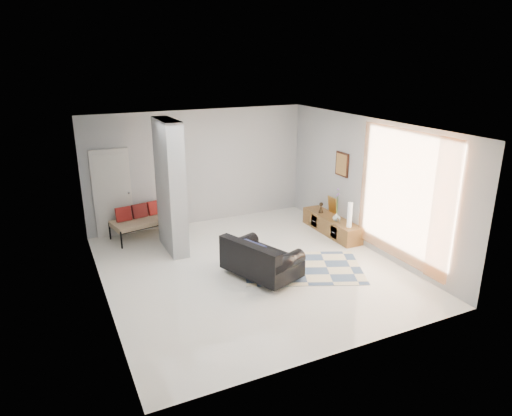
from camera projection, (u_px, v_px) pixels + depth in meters
name	position (u px, v px, depth m)	size (l,w,h in m)	color
floor	(251.00, 268.00, 9.02)	(6.00, 6.00, 0.00)	white
ceiling	(250.00, 126.00, 8.14)	(6.00, 6.00, 0.00)	white
wall_back	(199.00, 168.00, 11.15)	(6.00, 6.00, 0.00)	#ABADB0
wall_front	(345.00, 263.00, 6.01)	(6.00, 6.00, 0.00)	#ABADB0
wall_left	(98.00, 223.00, 7.46)	(6.00, 6.00, 0.00)	#ABADB0
wall_right	(368.00, 184.00, 9.70)	(6.00, 6.00, 0.00)	#ABADB0
partition_column	(170.00, 187.00, 9.50)	(0.35, 1.20, 2.80)	#9B9FA1
hallway_door	(112.00, 193.00, 10.38)	(0.85, 0.06, 2.04)	silver
curtain	(403.00, 197.00, 8.67)	(2.55, 2.55, 0.00)	orange
wall_art	(342.00, 164.00, 10.38)	(0.04, 0.45, 0.55)	#36190E
media_console	(331.00, 225.00, 10.76)	(0.45, 1.86, 0.80)	brown
loveseat	(259.00, 260.00, 8.54)	(1.31, 1.66, 0.76)	silver
daybed	(147.00, 218.00, 10.55)	(1.78, 1.04, 0.77)	black
area_rug	(303.00, 268.00, 9.03)	(2.28, 1.52, 0.01)	beige
cylinder_lamp	(350.00, 215.00, 10.01)	(0.10, 0.10, 0.56)	silver
bronze_figurine	(321.00, 208.00, 10.97)	(0.13, 0.13, 0.25)	black
vase	(336.00, 217.00, 10.43)	(0.18, 0.18, 0.19)	silver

